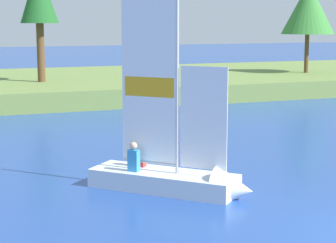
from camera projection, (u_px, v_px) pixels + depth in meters
name	position (u px, v px, depth m)	size (l,w,h in m)	color
shore_bank	(81.00, 84.00, 37.51)	(80.00, 15.99, 1.00)	olive
shoreline_tree_centre	(308.00, 8.00, 39.54)	(3.49, 3.49, 5.96)	brown
sailboat	(184.00, 175.00, 15.50)	(3.91, 3.98, 5.41)	silver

